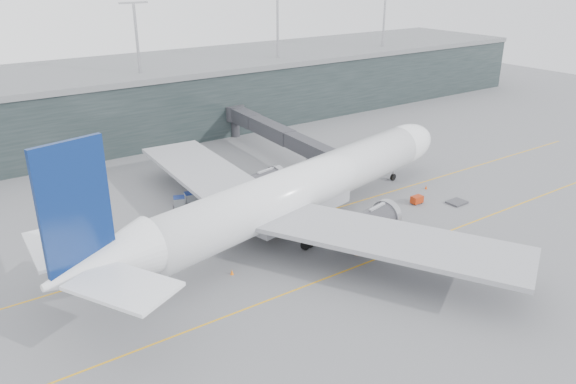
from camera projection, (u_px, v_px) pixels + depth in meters
ground at (237, 224)px, 84.82m from camera, size 320.00×320.00×0.00m
taxiline_a at (251, 234)px, 81.79m from camera, size 160.00×0.25×0.02m
taxiline_b at (318, 281)px, 69.66m from camera, size 160.00×0.25×0.02m
taxiline_lead_main at (206, 179)px, 102.63m from camera, size 0.25×60.00×0.02m
terminal at (106, 102)px, 125.88m from camera, size 240.00×36.00×29.00m
main_aircraft at (300, 190)px, 82.02m from camera, size 74.47×68.84×21.04m
jet_bridge at (266, 129)px, 113.75m from camera, size 6.50×46.52×7.08m
gse_cart at (417, 199)px, 91.81m from camera, size 1.95×1.24×1.33m
baggage_dolly at (457, 202)px, 92.15m from camera, size 3.16×2.57×0.30m
uld_a at (179, 203)px, 89.83m from camera, size 2.66×2.42×1.98m
uld_b at (191, 199)px, 91.23m from camera, size 2.55×2.18×2.08m
uld_c at (196, 195)px, 92.61m from camera, size 2.56×2.22×2.03m
cone_nose at (426, 187)px, 97.90m from camera, size 0.45×0.45×0.71m
cone_wing_stbd at (357, 253)px, 75.80m from camera, size 0.43×0.43×0.68m
cone_wing_port at (242, 185)px, 98.86m from camera, size 0.39×0.39×0.63m
cone_tail at (232, 272)px, 71.03m from camera, size 0.45×0.45×0.71m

